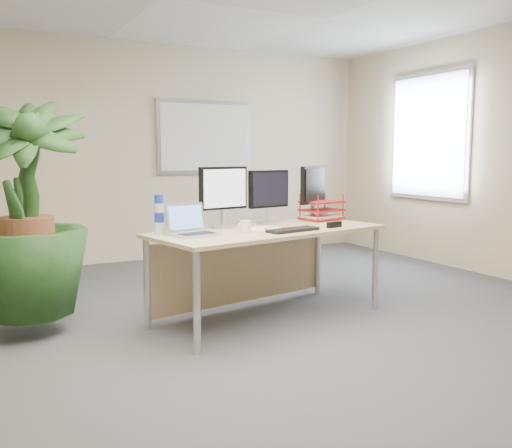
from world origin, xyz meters
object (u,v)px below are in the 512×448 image
monitor_right (269,193)px  laptop (191,227)px  floor_plant (27,235)px  desk (260,247)px  monitor_left (223,193)px

monitor_right → laptop: (-0.84, -0.33, -0.21)m
floor_plant → laptop: 1.21m
monitor_right → floor_plant: bearing=175.5°
laptop → monitor_right: bearing=21.5°
desk → monitor_right: bearing=46.9°
floor_plant → laptop: floor_plant is taller
desk → laptop: laptop is taller
desk → floor_plant: floor_plant is taller
monitor_left → monitor_right: monitor_left is taller
monitor_right → desk: bearing=-133.1°
desk → monitor_left: (-0.26, 0.14, 0.44)m
floor_plant → monitor_left: size_ratio=3.00×
desk → floor_plant: 1.79m
floor_plant → monitor_right: bearing=-4.5°
desk → laptop: bearing=-169.1°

